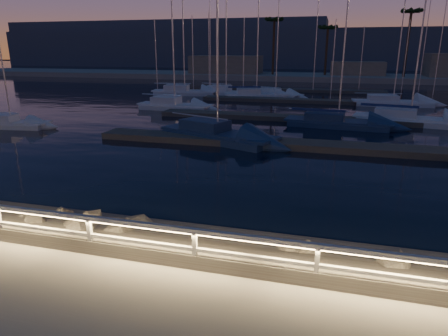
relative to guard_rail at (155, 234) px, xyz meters
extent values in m
plane|color=gray|center=(0.07, 0.00, -0.77)|extent=(400.00, 400.00, 0.00)
cube|color=gray|center=(0.07, -2.50, -0.87)|extent=(240.00, 5.00, 0.20)
cube|color=#676158|center=(0.07, 1.50, -1.07)|extent=(240.00, 3.45, 1.29)
plane|color=black|center=(0.07, 80.00, -1.37)|extent=(320.00, 320.00, 0.00)
plane|color=black|center=(0.07, 0.00, -1.97)|extent=(400.00, 400.00, 0.00)
cube|color=silver|center=(-1.93, 0.00, -0.27)|extent=(0.11, 0.11, 1.00)
cube|color=silver|center=(1.07, 0.00, -0.27)|extent=(0.11, 0.11, 1.00)
cube|color=silver|center=(4.07, 0.00, -0.27)|extent=(0.11, 0.11, 1.00)
cube|color=silver|center=(0.07, 0.00, 0.23)|extent=(44.00, 0.12, 0.12)
cube|color=silver|center=(0.07, 0.00, -0.27)|extent=(44.00, 0.09, 0.09)
cube|color=#FFC472|center=(0.07, -0.02, 0.15)|extent=(44.00, 0.04, 0.03)
sphere|color=#676158|center=(-3.06, 1.40, -0.97)|extent=(0.96, 0.96, 0.96)
sphere|color=#676158|center=(6.25, 0.76, -0.83)|extent=(1.02, 1.02, 1.02)
sphere|color=#676158|center=(-0.76, 2.51, -1.21)|extent=(0.89, 0.89, 0.89)
sphere|color=#676158|center=(-6.04, 1.22, -0.93)|extent=(0.71, 0.71, 0.71)
cube|color=#5D564D|center=(0.07, 16.00, -1.17)|extent=(22.00, 2.00, 0.40)
cube|color=#5D564D|center=(0.07, 26.00, -1.17)|extent=(22.00, 2.00, 0.40)
cube|color=#5D564D|center=(0.07, 38.00, -1.17)|extent=(22.00, 2.00, 0.40)
cube|color=#5D564D|center=(0.07, 50.00, -1.17)|extent=(22.00, 2.00, 0.40)
cube|color=gray|center=(0.07, 74.00, -0.97)|extent=(160.00, 14.00, 1.20)
cube|color=gray|center=(-17.93, 74.00, 1.03)|extent=(14.00, 8.00, 4.00)
cube|color=gray|center=(8.07, 75.00, 0.53)|extent=(10.00, 6.00, 3.00)
cylinder|color=#4A3322|center=(-7.93, 72.00, 4.88)|extent=(0.44, 0.44, 10.50)
cylinder|color=#4A3322|center=(2.07, 73.00, 4.13)|extent=(0.44, 0.44, 9.00)
cylinder|color=#4A3322|center=(16.07, 72.00, 5.38)|extent=(0.44, 0.44, 11.50)
cube|color=#3A455A|center=(0.07, 130.00, 3.23)|extent=(220.00, 30.00, 14.00)
cube|color=#3A455A|center=(-59.93, 140.00, 5.23)|extent=(120.00, 25.00, 18.00)
cube|color=silver|center=(-19.93, 16.75, -1.22)|extent=(5.74, 2.54, 0.47)
cube|color=silver|center=(-19.93, 16.75, -0.92)|extent=(6.16, 2.33, 0.13)
cube|color=silver|center=(-20.70, 16.65, -0.62)|extent=(2.32, 1.65, 0.56)
cylinder|color=silver|center=(-19.93, 16.75, 3.98)|extent=(0.10, 0.10, 9.63)
cube|color=silver|center=(10.25, 26.52, -1.22)|extent=(8.44, 4.18, 0.58)
cube|color=silver|center=(10.25, 26.52, -0.85)|extent=(9.03, 3.91, 0.16)
cube|color=silver|center=(9.15, 26.73, -0.48)|extent=(3.47, 2.58, 0.69)
cylinder|color=silver|center=(10.25, 26.52, 6.27)|extent=(0.13, 0.13, 14.03)
cylinder|color=silver|center=(8.59, 26.84, 0.05)|extent=(4.97, 1.04, 0.08)
cube|color=silver|center=(-11.23, 29.03, -1.22)|extent=(7.19, 2.79, 0.60)
cube|color=silver|center=(-11.23, 29.03, -0.84)|extent=(7.76, 2.47, 0.16)
cube|color=silver|center=(-12.21, 29.09, -0.46)|extent=(2.85, 1.93, 0.71)
cylinder|color=silver|center=(-11.23, 29.03, 5.40)|extent=(0.13, 0.13, 12.26)
cylinder|color=silver|center=(-12.70, 29.12, 0.08)|extent=(4.41, 0.36, 0.09)
cube|color=navy|center=(-3.17, 16.67, -1.22)|extent=(8.30, 5.35, 0.61)
cube|color=navy|center=(-3.17, 16.67, -0.83)|extent=(8.76, 5.22, 0.17)
cube|color=navy|center=(-4.19, 17.08, -0.44)|extent=(3.58, 2.96, 0.73)
cylinder|color=silver|center=(-3.17, 16.67, 6.12)|extent=(0.13, 0.13, 13.69)
cylinder|color=silver|center=(-4.70, 17.28, 0.12)|extent=(4.61, 1.90, 0.09)
cube|color=navy|center=(4.61, 23.83, -1.22)|extent=(7.79, 3.26, 0.51)
cube|color=navy|center=(4.61, 23.83, -0.90)|extent=(8.39, 2.94, 0.14)
cube|color=navy|center=(3.56, 23.93, -0.58)|extent=(3.12, 2.17, 0.60)
cylinder|color=silver|center=(4.61, 23.83, 5.77)|extent=(0.11, 0.11, 13.17)
cylinder|color=silver|center=(3.04, 23.99, -0.12)|extent=(4.72, 0.54, 0.07)
cube|color=silver|center=(-9.55, 42.60, -1.22)|extent=(7.55, 4.17, 0.61)
cube|color=silver|center=(-9.55, 42.60, -0.84)|extent=(8.04, 3.97, 0.17)
cube|color=silver|center=(-10.51, 42.86, -0.45)|extent=(3.16, 2.45, 0.72)
cylinder|color=silver|center=(-9.55, 42.60, 5.51)|extent=(0.13, 0.13, 12.47)
cylinder|color=silver|center=(-10.99, 42.98, 0.11)|extent=(4.36, 1.24, 0.09)
cube|color=silver|center=(-15.01, 41.80, -1.22)|extent=(8.25, 3.72, 0.62)
cube|color=silver|center=(-15.01, 41.80, -0.83)|extent=(8.85, 3.42, 0.17)
cube|color=silver|center=(-16.10, 41.65, -0.43)|extent=(3.34, 2.40, 0.73)
cylinder|color=silver|center=(-15.01, 41.80, 6.19)|extent=(0.14, 0.14, 13.82)
cylinder|color=silver|center=(-16.65, 41.57, 0.13)|extent=(4.94, 0.77, 0.09)
cube|color=silver|center=(-3.07, 42.81, -1.22)|extent=(6.93, 4.59, 0.48)
cube|color=silver|center=(-3.07, 42.81, -0.92)|extent=(7.31, 4.50, 0.13)
cube|color=silver|center=(-3.92, 43.16, -0.62)|extent=(3.00, 2.52, 0.56)
cylinder|color=silver|center=(-3.07, 42.81, 4.89)|extent=(0.10, 0.10, 11.45)
cylinder|color=silver|center=(-4.34, 43.34, -0.19)|extent=(3.83, 1.67, 0.07)
cube|color=silver|center=(10.34, 38.05, -1.22)|extent=(7.98, 3.21, 0.52)
cube|color=silver|center=(10.34, 38.05, -0.89)|extent=(8.60, 2.87, 0.14)
cube|color=silver|center=(9.26, 37.96, -0.56)|extent=(3.18, 2.18, 0.62)
cylinder|color=silver|center=(10.34, 38.05, 5.97)|extent=(0.11, 0.11, 13.54)
cylinder|color=silver|center=(8.72, 37.92, -0.08)|extent=(4.86, 0.46, 0.08)
cube|color=silver|center=(-5.14, 40.74, -1.22)|extent=(7.63, 4.51, 0.56)
cube|color=silver|center=(-5.14, 40.74, -0.87)|extent=(8.09, 4.35, 0.15)
cube|color=silver|center=(-6.10, 40.43, -0.51)|extent=(3.23, 2.58, 0.67)
cylinder|color=silver|center=(-5.14, 40.74, 5.52)|extent=(0.12, 0.12, 12.57)
cylinder|color=silver|center=(-6.58, 40.28, 0.01)|extent=(4.33, 1.46, 0.08)
camera|label=1|loc=(4.16, -8.50, 4.57)|focal=32.00mm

